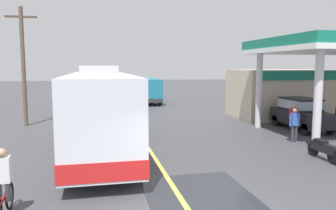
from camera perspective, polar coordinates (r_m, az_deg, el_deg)
ground at (r=27.48m, az=-7.51°, el=-1.01°), size 120.00×120.00×0.00m
lane_divider_stripe at (r=22.56m, az=-6.44°, el=-2.67°), size 0.16×50.00×0.01m
wet_puddle_patch at (r=9.05m, az=7.18°, el=-17.19°), size 3.04×5.52×0.01m
coach_bus_main at (r=14.57m, az=-11.60°, el=-1.10°), size 2.60×11.04×3.69m
gas_station_roadside at (r=23.66m, az=21.67°, el=3.72°), size 9.10×11.95×5.10m
car_at_pump at (r=20.73m, az=21.86°, el=-1.12°), size 1.70×4.20×1.82m
minibus_opposing_lane at (r=32.94m, az=-3.58°, el=2.88°), size 2.04×6.13×2.44m
cyclist_on_shoulder at (r=9.13m, az=-26.42°, el=-12.40°), size 0.34×1.82×1.72m
motorcycle_parked_forecourt at (r=14.44m, az=25.04°, el=-6.82°), size 0.55×1.80×0.92m
pedestrian_near_pump at (r=17.13m, az=20.91°, el=-2.91°), size 0.55×0.22×1.66m
pedestrian_by_shop at (r=19.26m, az=20.76°, el=-1.88°), size 0.55×0.22×1.66m
car_trailing_behind_bus at (r=34.62m, az=-12.48°, el=2.16°), size 1.70×4.20×1.82m
utility_pole_roadside at (r=22.05m, az=-23.59°, el=6.42°), size 1.80×0.24×7.18m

